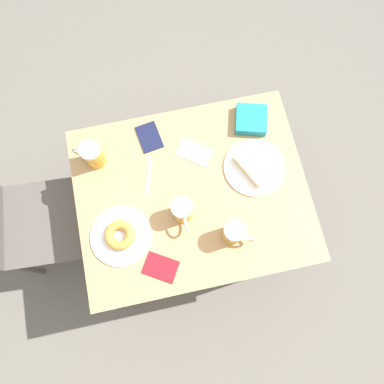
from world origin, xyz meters
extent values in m
plane|color=#666059|center=(0.00, 0.00, 0.00)|extent=(8.00, 8.00, 0.00)
cube|color=tan|center=(0.00, 0.00, 0.72)|extent=(0.75, 0.94, 0.03)
cylinder|color=black|center=(-0.34, -0.43, 0.35)|extent=(0.04, 0.04, 0.71)
cylinder|color=black|center=(0.34, -0.43, 0.35)|extent=(0.04, 0.04, 0.71)
cylinder|color=black|center=(-0.34, 0.43, 0.35)|extent=(0.04, 0.04, 0.71)
cylinder|color=black|center=(0.34, 0.43, 0.35)|extent=(0.04, 0.04, 0.71)
cube|color=#514C47|center=(0.08, 0.71, 0.47)|extent=(0.42, 0.42, 0.02)
cylinder|color=#514C47|center=(-0.10, 0.55, 0.23)|extent=(0.03, 0.03, 0.46)
cylinder|color=#514C47|center=(0.25, 0.52, 0.23)|extent=(0.03, 0.03, 0.46)
cylinder|color=#514C47|center=(-0.08, 0.89, 0.23)|extent=(0.03, 0.03, 0.46)
cylinder|color=#514C47|center=(0.27, 0.87, 0.23)|extent=(0.03, 0.03, 0.46)
cylinder|color=silver|center=(0.05, -0.27, 0.74)|extent=(0.25, 0.25, 0.01)
cube|color=#D1B27F|center=(0.05, -0.27, 0.77)|extent=(0.19, 0.16, 0.03)
cylinder|color=silver|center=(-0.11, 0.31, 0.74)|extent=(0.24, 0.24, 0.01)
torus|color=#D18938|center=(-0.11, 0.31, 0.77)|extent=(0.12, 0.12, 0.04)
cylinder|color=#C68C23|center=(0.22, 0.36, 0.79)|extent=(0.08, 0.08, 0.11)
cylinder|color=white|center=(0.22, 0.36, 0.86)|extent=(0.08, 0.08, 0.02)
torus|color=silver|center=(0.24, 0.40, 0.81)|extent=(0.04, 0.08, 0.08)
cylinder|color=#C68C23|center=(-0.08, 0.05, 0.79)|extent=(0.08, 0.08, 0.11)
cylinder|color=white|center=(-0.08, 0.05, 0.86)|extent=(0.08, 0.08, 0.02)
torus|color=silver|center=(-0.12, 0.05, 0.81)|extent=(0.08, 0.01, 0.08)
cylinder|color=#C68C23|center=(-0.20, -0.12, 0.79)|extent=(0.08, 0.08, 0.11)
cylinder|color=white|center=(-0.20, -0.12, 0.86)|extent=(0.08, 0.08, 0.02)
torus|color=silver|center=(-0.22, -0.15, 0.81)|extent=(0.05, 0.08, 0.08)
cube|color=white|center=(0.17, -0.05, 0.74)|extent=(0.15, 0.16, 0.00)
cube|color=silver|center=(0.11, 0.16, 0.74)|extent=(0.17, 0.05, 0.00)
cube|color=maroon|center=(-0.26, 0.18, 0.74)|extent=(0.14, 0.15, 0.01)
cube|color=#141938|center=(0.28, 0.12, 0.74)|extent=(0.14, 0.11, 0.01)
cube|color=teal|center=(0.26, -0.31, 0.76)|extent=(0.16, 0.16, 0.04)
camera|label=1|loc=(-0.38, 0.08, 2.20)|focal=35.00mm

